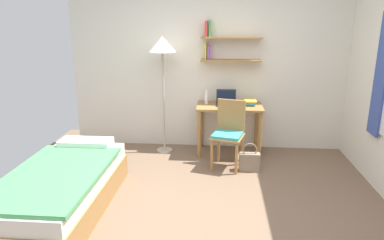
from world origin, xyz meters
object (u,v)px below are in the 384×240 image
(bed, at_px, (62,189))
(book_stack, at_px, (251,102))
(standing_lamp, at_px, (162,51))
(water_bottle, at_px, (206,97))
(handbag, at_px, (250,161))
(desk, at_px, (229,115))
(desk_chair, at_px, (229,131))
(laptop, at_px, (226,101))

(bed, height_order, book_stack, book_stack)
(standing_lamp, height_order, water_bottle, standing_lamp)
(book_stack, xyz_separation_m, handbag, (-0.04, -0.70, -0.65))
(bed, bearing_deg, standing_lamp, 66.26)
(desk, xyz_separation_m, desk_chair, (-0.02, -0.51, -0.09))
(laptop, bearing_deg, bed, -132.76)
(desk, relative_size, desk_chair, 1.04)
(bed, bearing_deg, desk, 45.69)
(desk, distance_m, laptop, 0.21)
(laptop, height_order, handbag, laptop)
(bed, distance_m, desk_chair, 2.23)
(desk, xyz_separation_m, handbag, (0.27, -0.64, -0.47))
(book_stack, bearing_deg, desk_chair, -119.70)
(desk_chair, height_order, laptop, laptop)
(desk, bearing_deg, desk_chair, -91.82)
(desk, height_order, desk_chair, desk_chair)
(book_stack, bearing_deg, water_bottle, 178.52)
(desk, distance_m, water_bottle, 0.44)
(desk_chair, height_order, book_stack, desk_chair)
(desk_chair, relative_size, handbag, 2.35)
(laptop, bearing_deg, standing_lamp, -176.90)
(bed, relative_size, handbag, 4.87)
(water_bottle, bearing_deg, book_stack, -1.48)
(laptop, relative_size, book_stack, 1.20)
(bed, height_order, laptop, laptop)
(bed, xyz_separation_m, book_stack, (2.10, 1.89, 0.55))
(book_stack, distance_m, handbag, 0.96)
(desk, relative_size, book_stack, 3.88)
(laptop, xyz_separation_m, handbag, (0.33, -0.69, -0.67))
(desk, bearing_deg, laptop, 141.50)
(book_stack, bearing_deg, handbag, -93.00)
(water_bottle, height_order, book_stack, water_bottle)
(desk, height_order, laptop, laptop)
(bed, height_order, standing_lamp, standing_lamp)
(desk_chair, distance_m, water_bottle, 0.76)
(desk_chair, bearing_deg, laptop, 93.94)
(book_stack, bearing_deg, bed, -137.97)
(desk, relative_size, water_bottle, 4.67)
(laptop, distance_m, book_stack, 0.36)
(standing_lamp, relative_size, handbag, 4.44)
(bed, bearing_deg, laptop, 47.24)
(laptop, relative_size, water_bottle, 1.44)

